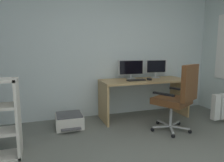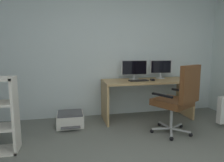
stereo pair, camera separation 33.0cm
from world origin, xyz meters
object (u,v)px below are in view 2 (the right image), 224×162
Objects in this scene: monitor_secondary at (161,68)px; printer at (70,119)px; desk at (147,90)px; computer_mouse at (152,80)px; keyboard at (139,80)px; monitor_main at (134,68)px; office_chair at (178,97)px.

printer is (-1.75, -0.25, -0.82)m from monitor_secondary.
computer_mouse reaches higher than desk.
monitor_secondary is at bearing 8.28° from printer.
keyboard is (-0.20, -0.08, 0.19)m from desk.
monitor_main reaches higher than printer.
office_chair reaches higher than keyboard.
computer_mouse is at bearing -43.72° from monitor_main.
office_chair reaches higher than printer.
monitor_secondary is 1.24× the size of keyboard.
monitor_secondary reaches higher than computer_mouse.
keyboard is (-0.53, -0.24, -0.20)m from monitor_secondary.
computer_mouse is (0.06, -0.09, 0.20)m from desk.
office_chair is at bearing -78.65° from desk.
monitor_secondary is 1.95m from printer.
printer is at bearing 155.39° from office_chair.
monitor_main is at bearing 87.26° from keyboard.
desk is at bearing 101.35° from office_chair.
computer_mouse is at bearing 0.19° from printer.
monitor_main is 0.54m from monitor_secondary.
computer_mouse is 0.19× the size of printer.
printer is at bearing -176.14° from desk.
office_chair is 2.08× the size of printer.
keyboard is at bearing -158.17° from desk.
monitor_secondary reaches higher than keyboard.
monitor_main is 1.10m from office_chair.
monitor_secondary is 4.22× the size of computer_mouse.
computer_mouse is at bearing -137.94° from monitor_secondary.
office_chair is at bearing -99.99° from monitor_secondary.
computer_mouse is (0.26, -0.01, 0.01)m from keyboard.
monitor_main reaches higher than computer_mouse.
desk is 0.29m from keyboard.
monitor_secondary is 0.82× the size of printer.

